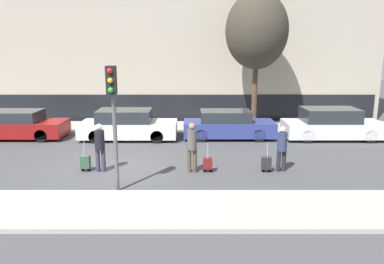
# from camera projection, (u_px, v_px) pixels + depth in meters

# --- Properties ---
(ground_plane) EXTENTS (80.00, 80.00, 0.00)m
(ground_plane) POSITION_uv_depth(u_px,v_px,m) (116.00, 168.00, 13.67)
(ground_plane) COLOR #424244
(sidewalk_near) EXTENTS (28.00, 2.50, 0.12)m
(sidewalk_near) POSITION_uv_depth(u_px,v_px,m) (88.00, 209.00, 10.00)
(sidewalk_near) COLOR #A39E93
(sidewalk_near) RESTS_ON ground_plane
(sidewalk_far) EXTENTS (28.00, 3.00, 0.12)m
(sidewalk_far) POSITION_uv_depth(u_px,v_px,m) (142.00, 127.00, 20.49)
(sidewalk_far) COLOR #A39E93
(sidewalk_far) RESTS_ON ground_plane
(building_facade) EXTENTS (28.00, 2.74, 13.63)m
(building_facade) POSITION_uv_depth(u_px,v_px,m) (146.00, 6.00, 22.49)
(building_facade) COLOR #A89E8C
(building_facade) RESTS_ON ground_plane
(parked_car_0) EXTENTS (4.45, 1.87, 1.36)m
(parked_car_0) POSITION_uv_depth(u_px,v_px,m) (19.00, 125.00, 18.16)
(parked_car_0) COLOR maroon
(parked_car_0) RESTS_ON ground_plane
(parked_car_1) EXTENTS (4.60, 1.89, 1.43)m
(parked_car_1) POSITION_uv_depth(u_px,v_px,m) (128.00, 125.00, 17.99)
(parked_car_1) COLOR silver
(parked_car_1) RESTS_ON ground_plane
(parked_car_2) EXTENTS (4.37, 1.70, 1.36)m
(parked_car_2) POSITION_uv_depth(u_px,v_px,m) (229.00, 125.00, 18.12)
(parked_car_2) COLOR navy
(parked_car_2) RESTS_ON ground_plane
(parked_car_3) EXTENTS (4.68, 1.88, 1.49)m
(parked_car_3) POSITION_uv_depth(u_px,v_px,m) (333.00, 125.00, 17.99)
(parked_car_3) COLOR silver
(parked_car_3) RESTS_ON ground_plane
(pedestrian_left) EXTENTS (0.35, 0.34, 1.72)m
(pedestrian_left) POSITION_uv_depth(u_px,v_px,m) (100.00, 145.00, 13.08)
(pedestrian_left) COLOR #383347
(pedestrian_left) RESTS_ON ground_plane
(trolley_left) EXTENTS (0.34, 0.29, 1.11)m
(trolley_left) POSITION_uv_depth(u_px,v_px,m) (86.00, 162.00, 13.24)
(trolley_left) COLOR #335138
(trolley_left) RESTS_ON ground_plane
(pedestrian_center) EXTENTS (0.35, 0.34, 1.77)m
(pedestrian_center) POSITION_uv_depth(u_px,v_px,m) (193.00, 144.00, 13.01)
(pedestrian_center) COLOR #4C4233
(pedestrian_center) RESTS_ON ground_plane
(trolley_center) EXTENTS (0.34, 0.29, 1.05)m
(trolley_center) POSITION_uv_depth(u_px,v_px,m) (208.00, 163.00, 13.15)
(trolley_center) COLOR maroon
(trolley_center) RESTS_ON ground_plane
(pedestrian_right) EXTENTS (0.35, 0.34, 1.63)m
(pedestrian_right) POSITION_uv_depth(u_px,v_px,m) (283.00, 146.00, 13.12)
(pedestrian_right) COLOR #23232D
(pedestrian_right) RESTS_ON ground_plane
(trolley_right) EXTENTS (0.34, 0.29, 1.08)m
(trolley_right) POSITION_uv_depth(u_px,v_px,m) (267.00, 163.00, 13.14)
(trolley_right) COLOR #262628
(trolley_right) RESTS_ON ground_plane
(traffic_light) EXTENTS (0.28, 0.47, 3.79)m
(traffic_light) POSITION_uv_depth(u_px,v_px,m) (113.00, 104.00, 10.78)
(traffic_light) COLOR #515154
(traffic_light) RESTS_ON ground_plane
(bare_tree_near_crossing) EXTENTS (3.22, 3.22, 7.03)m
(bare_tree_near_crossing) POSITION_uv_depth(u_px,v_px,m) (257.00, 31.00, 19.19)
(bare_tree_near_crossing) COLOR #4C3826
(bare_tree_near_crossing) RESTS_ON sidewalk_far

